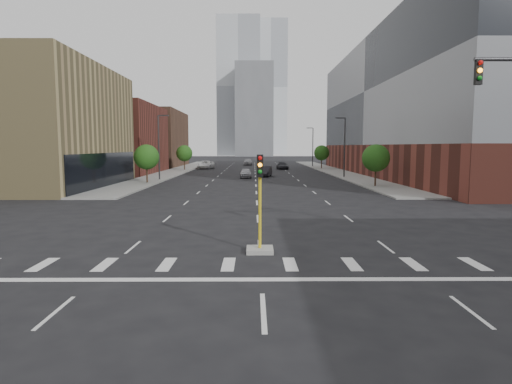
{
  "coord_description": "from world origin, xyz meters",
  "views": [
    {
      "loc": [
        -0.28,
        -9.89,
        4.75
      ],
      "look_at": [
        -0.16,
        11.18,
        2.5
      ],
      "focal_mm": 30.0,
      "sensor_mm": 36.0,
      "label": 1
    }
  ],
  "objects_px": {
    "car_deep_right": "(282,166)",
    "car_distant": "(248,162)",
    "median_traffic_signal": "(260,231)",
    "car_near_left": "(246,173)",
    "car_mid_right": "(265,171)",
    "car_far_left": "(206,165)"
  },
  "relations": [
    {
      "from": "car_deep_right",
      "to": "car_distant",
      "type": "height_order",
      "value": "car_distant"
    },
    {
      "from": "median_traffic_signal",
      "to": "car_deep_right",
      "type": "xyz_separation_m",
      "value": [
        5.64,
        69.3,
        -0.21
      ]
    },
    {
      "from": "car_far_left",
      "to": "car_deep_right",
      "type": "xyz_separation_m",
      "value": [
        16.14,
        -3.12,
        -0.09
      ]
    },
    {
      "from": "car_near_left",
      "to": "car_deep_right",
      "type": "bearing_deg",
      "value": 71.05
    },
    {
      "from": "car_near_left",
      "to": "car_deep_right",
      "type": "distance_m",
      "value": 24.49
    },
    {
      "from": "car_far_left",
      "to": "car_mid_right",
      "type": "bearing_deg",
      "value": -54.84
    },
    {
      "from": "car_near_left",
      "to": "car_far_left",
      "type": "bearing_deg",
      "value": 106.72
    },
    {
      "from": "car_near_left",
      "to": "car_mid_right",
      "type": "distance_m",
      "value": 4.11
    },
    {
      "from": "car_deep_right",
      "to": "car_distant",
      "type": "xyz_separation_m",
      "value": [
        -7.39,
        20.48,
        0.09
      ]
    },
    {
      "from": "car_mid_right",
      "to": "median_traffic_signal",
      "type": "bearing_deg",
      "value": -82.02
    },
    {
      "from": "car_mid_right",
      "to": "car_distant",
      "type": "bearing_deg",
      "value": 104.27
    },
    {
      "from": "median_traffic_signal",
      "to": "car_near_left",
      "type": "distance_m",
      "value": 45.9
    },
    {
      "from": "car_deep_right",
      "to": "car_distant",
      "type": "relative_size",
      "value": 1.05
    },
    {
      "from": "median_traffic_signal",
      "to": "car_far_left",
      "type": "height_order",
      "value": "median_traffic_signal"
    },
    {
      "from": "car_distant",
      "to": "median_traffic_signal",
      "type": "bearing_deg",
      "value": -87.38
    },
    {
      "from": "median_traffic_signal",
      "to": "car_far_left",
      "type": "relative_size",
      "value": 0.72
    },
    {
      "from": "car_mid_right",
      "to": "car_deep_right",
      "type": "bearing_deg",
      "value": 88.39
    },
    {
      "from": "car_far_left",
      "to": "car_deep_right",
      "type": "relative_size",
      "value": 1.16
    },
    {
      "from": "car_mid_right",
      "to": "car_far_left",
      "type": "bearing_deg",
      "value": 126.56
    },
    {
      "from": "car_near_left",
      "to": "car_far_left",
      "type": "xyz_separation_m",
      "value": [
        -9.0,
        26.55,
        0.12
      ]
    },
    {
      "from": "median_traffic_signal",
      "to": "car_distant",
      "type": "xyz_separation_m",
      "value": [
        -1.75,
        89.78,
        -0.12
      ]
    },
    {
      "from": "median_traffic_signal",
      "to": "car_deep_right",
      "type": "bearing_deg",
      "value": 85.35
    }
  ]
}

